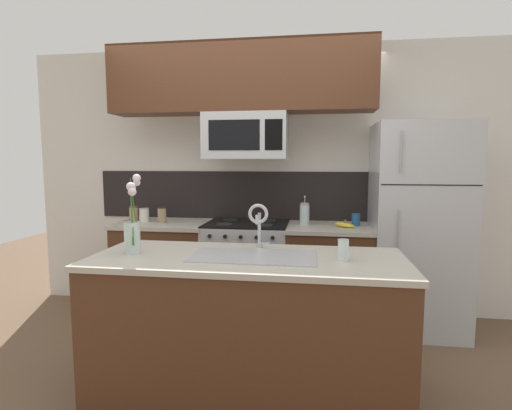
% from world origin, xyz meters
% --- Properties ---
extents(ground_plane, '(10.00, 10.00, 0.00)m').
position_xyz_m(ground_plane, '(0.00, 0.00, 0.00)').
color(ground_plane, brown).
extents(rear_partition, '(5.20, 0.10, 2.60)m').
position_xyz_m(rear_partition, '(0.30, 1.28, 1.30)').
color(rear_partition, silver).
rests_on(rear_partition, ground).
extents(splash_band, '(3.20, 0.01, 0.48)m').
position_xyz_m(splash_band, '(0.00, 1.22, 1.15)').
color(splash_band, black).
rests_on(splash_band, rear_partition).
extents(back_counter_left, '(0.88, 0.65, 0.91)m').
position_xyz_m(back_counter_left, '(-0.80, 0.90, 0.46)').
color(back_counter_left, '#4C2B19').
rests_on(back_counter_left, ground).
extents(back_counter_right, '(0.78, 0.65, 0.91)m').
position_xyz_m(back_counter_right, '(0.75, 0.90, 0.46)').
color(back_counter_right, '#4C2B19').
rests_on(back_counter_right, ground).
extents(stove_range, '(0.76, 0.64, 0.93)m').
position_xyz_m(stove_range, '(0.00, 0.90, 0.46)').
color(stove_range, '#B7BABF').
rests_on(stove_range, ground).
extents(microwave, '(0.74, 0.40, 0.41)m').
position_xyz_m(microwave, '(0.00, 0.88, 1.72)').
color(microwave, '#B7BABF').
extents(upper_cabinet_band, '(2.36, 0.34, 0.60)m').
position_xyz_m(upper_cabinet_band, '(-0.05, 0.85, 2.22)').
color(upper_cabinet_band, '#4C2B19').
extents(refrigerator, '(0.78, 0.74, 1.82)m').
position_xyz_m(refrigerator, '(1.52, 0.92, 0.91)').
color(refrigerator, '#B7BABF').
rests_on(refrigerator, ground).
extents(storage_jar_tall, '(0.09, 0.09, 0.15)m').
position_xyz_m(storage_jar_tall, '(-1.13, 0.93, 0.98)').
color(storage_jar_tall, '#997F5B').
rests_on(storage_jar_tall, back_counter_left).
extents(storage_jar_medium, '(0.09, 0.09, 0.13)m').
position_xyz_m(storage_jar_medium, '(-1.01, 0.91, 0.98)').
color(storage_jar_medium, silver).
rests_on(storage_jar_medium, back_counter_left).
extents(storage_jar_short, '(0.08, 0.08, 0.15)m').
position_xyz_m(storage_jar_short, '(-0.82, 0.88, 0.99)').
color(storage_jar_short, '#997F5B').
rests_on(storage_jar_short, back_counter_left).
extents(banana_bunch, '(0.19, 0.12, 0.08)m').
position_xyz_m(banana_bunch, '(0.89, 0.84, 0.93)').
color(banana_bunch, yellow).
rests_on(banana_bunch, back_counter_right).
extents(french_press, '(0.09, 0.09, 0.27)m').
position_xyz_m(french_press, '(0.53, 0.96, 1.01)').
color(french_press, silver).
rests_on(french_press, back_counter_right).
extents(coffee_tin, '(0.08, 0.08, 0.11)m').
position_xyz_m(coffee_tin, '(0.99, 0.95, 0.97)').
color(coffee_tin, '#1E5184').
rests_on(coffee_tin, back_counter_right).
extents(island_counter, '(1.93, 0.77, 0.91)m').
position_xyz_m(island_counter, '(0.22, -0.35, 0.46)').
color(island_counter, '#4C2B19').
rests_on(island_counter, ground).
extents(kitchen_sink, '(0.76, 0.41, 0.16)m').
position_xyz_m(kitchen_sink, '(0.26, -0.35, 0.84)').
color(kitchen_sink, '#ADAFB5').
rests_on(kitchen_sink, island_counter).
extents(sink_faucet, '(0.14, 0.14, 0.31)m').
position_xyz_m(sink_faucet, '(0.26, -0.15, 1.11)').
color(sink_faucet, '#B7BABF').
rests_on(sink_faucet, island_counter).
extents(drinking_glass, '(0.06, 0.06, 0.13)m').
position_xyz_m(drinking_glass, '(0.79, -0.37, 0.97)').
color(drinking_glass, silver).
rests_on(drinking_glass, island_counter).
extents(flower_vase, '(0.11, 0.16, 0.50)m').
position_xyz_m(flower_vase, '(-0.51, -0.38, 1.07)').
color(flower_vase, silver).
rests_on(flower_vase, island_counter).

